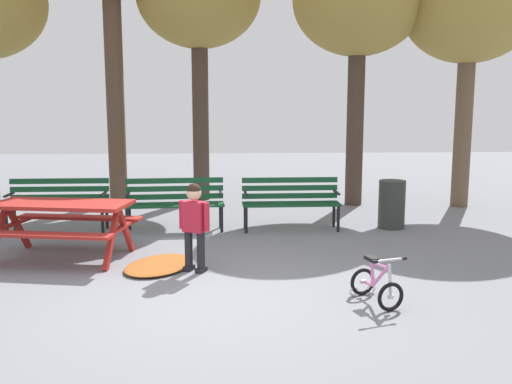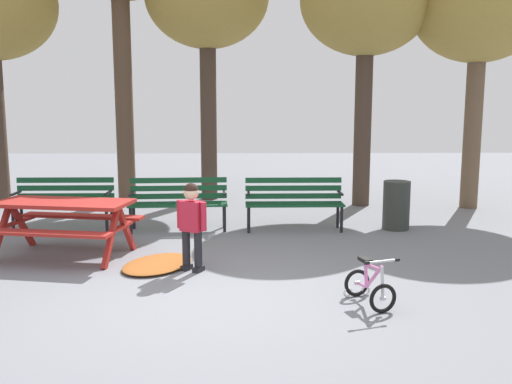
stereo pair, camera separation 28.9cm
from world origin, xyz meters
TOP-DOWN VIEW (x-y plane):
  - ground at (0.00, 0.00)m, footprint 36.00×36.00m
  - picnic_table at (-1.96, 1.67)m, footprint 2.01×1.64m
  - park_bench_far_left at (-2.50, 3.37)m, footprint 1.60×0.47m
  - park_bench_left at (-0.60, 3.31)m, footprint 1.62×0.55m
  - park_bench_right at (1.30, 3.28)m, footprint 1.60×0.47m
  - child_standing at (-0.16, 0.97)m, footprint 0.38×0.27m
  - kids_bicycle at (1.78, -0.25)m, footprint 0.50×0.63m
  - leaf_pile at (-0.62, 1.16)m, footprint 1.15×1.31m
  - trash_bin at (3.00, 3.28)m, footprint 0.44×0.44m
  - tree_right at (2.87, 5.53)m, footprint 2.60×2.60m
  - tree_far_right at (4.99, 5.22)m, footprint 2.60×2.60m

SIDE VIEW (x-z plane):
  - ground at x=0.00m, z-range 0.00..0.00m
  - leaf_pile at x=-0.62m, z-range 0.00..0.07m
  - kids_bicycle at x=1.78m, z-range -0.07..0.47m
  - trash_bin at x=3.00m, z-range 0.00..0.80m
  - park_bench_far_left at x=-2.50m, z-range 0.08..0.94m
  - park_bench_left at x=-0.60m, z-range 0.08..0.94m
  - park_bench_right at x=1.30m, z-range 0.08..0.94m
  - picnic_table at x=-1.96m, z-range 0.20..0.99m
  - child_standing at x=-0.16m, z-range 0.10..1.21m
  - tree_far_right at x=4.99m, z-range 1.37..6.41m
  - tree_right at x=2.87m, z-range 1.44..6.63m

